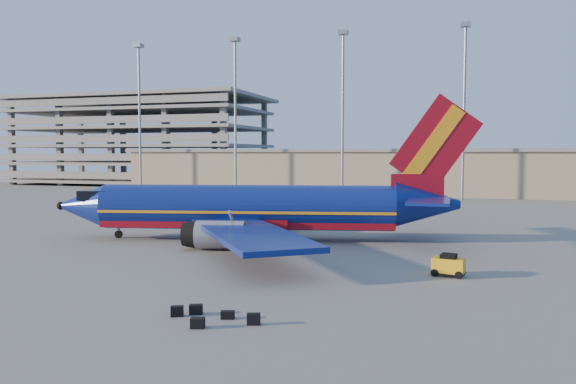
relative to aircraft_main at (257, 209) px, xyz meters
name	(u,v)px	position (x,y,z in m)	size (l,w,h in m)	color
ground	(295,236)	(2.46, 3.35, -2.74)	(220.00, 220.00, 0.00)	slate
terminal_building	(434,171)	(12.46, 61.35, 1.58)	(122.00, 16.00, 8.50)	tan
parking_garage	(142,137)	(-59.54, 77.40, 8.99)	(62.00, 32.00, 21.40)	slate
light_mast_row	(402,94)	(7.46, 49.35, 14.82)	(101.60, 1.60, 28.65)	gray
aircraft_main	(257,209)	(0.00, 0.00, 0.00)	(37.35, 35.54, 12.81)	navy
baggage_tug	(448,265)	(16.62, -10.34, -2.00)	(2.13, 1.50, 1.41)	#EBAA14
luggage_pile	(208,315)	(6.23, -23.35, -2.50)	(4.61, 2.50, 0.53)	black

